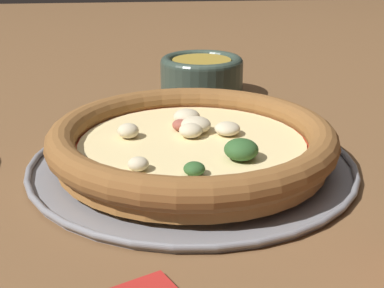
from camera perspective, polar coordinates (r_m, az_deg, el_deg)
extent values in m
plane|color=brown|center=(0.55, 0.00, -2.44)|extent=(3.00, 3.00, 0.00)
cylinder|color=gray|center=(0.55, 0.00, -2.16)|extent=(0.33, 0.33, 0.01)
torus|color=gray|center=(0.55, 0.00, -1.87)|extent=(0.33, 0.33, 0.01)
cylinder|color=#A86B33|center=(0.55, 0.00, -0.83)|extent=(0.27, 0.27, 0.02)
torus|color=brown|center=(0.54, 0.00, 0.79)|extent=(0.29, 0.29, 0.03)
cylinder|color=#B7381E|center=(0.54, 0.00, 0.04)|extent=(0.24, 0.24, 0.00)
cylinder|color=beige|center=(0.54, 0.00, 0.25)|extent=(0.23, 0.23, 0.00)
ellipsoid|color=#2D5628|center=(0.49, 5.27, -0.59)|extent=(0.03, 0.03, 0.02)
ellipsoid|color=beige|center=(0.59, -0.52, 2.92)|extent=(0.04, 0.04, 0.02)
ellipsoid|color=beige|center=(0.56, 3.79, 1.65)|extent=(0.04, 0.04, 0.01)
ellipsoid|color=beige|center=(0.55, -0.19, 1.46)|extent=(0.03, 0.03, 0.01)
ellipsoid|color=beige|center=(0.55, -6.82, 1.41)|extent=(0.03, 0.03, 0.02)
ellipsoid|color=#2D5628|center=(0.46, 0.25, -2.65)|extent=(0.02, 0.02, 0.01)
ellipsoid|color=#994C3D|center=(0.57, -1.26, 2.03)|extent=(0.02, 0.02, 0.01)
ellipsoid|color=beige|center=(0.47, -5.76, -2.12)|extent=(0.03, 0.03, 0.01)
ellipsoid|color=beige|center=(0.56, 0.41, 2.07)|extent=(0.03, 0.03, 0.02)
cylinder|color=#334238|center=(0.79, 1.03, 6.93)|extent=(0.12, 0.12, 0.05)
torus|color=#334238|center=(0.79, 1.05, 8.73)|extent=(0.12, 0.12, 0.02)
cylinder|color=olive|center=(0.79, 1.05, 8.87)|extent=(0.09, 0.09, 0.00)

